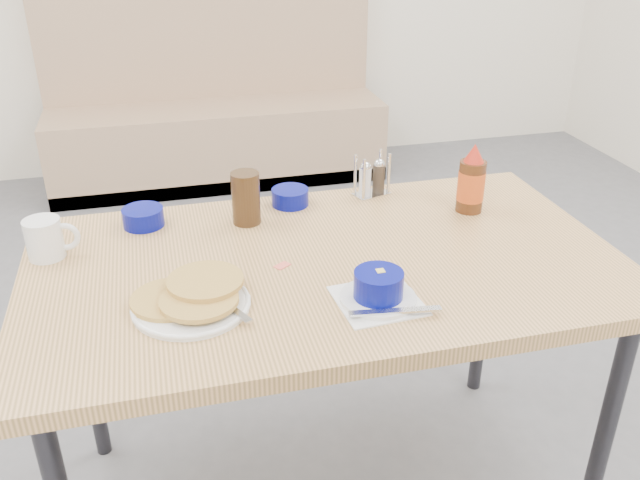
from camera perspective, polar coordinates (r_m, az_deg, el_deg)
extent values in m
cube|color=tan|center=(4.06, -8.54, 8.16)|extent=(1.90, 0.55, 0.45)
cube|color=tan|center=(4.14, -9.39, 15.59)|extent=(1.90, 0.12, 1.00)
cube|color=#2D2D33|center=(4.12, -8.36, 5.73)|extent=(1.90, 0.55, 0.08)
cube|color=tan|center=(1.61, 0.51, -2.25)|extent=(1.40, 0.80, 0.04)
cylinder|color=#2D2D33|center=(1.85, 22.87, -14.82)|extent=(0.04, 0.04, 0.72)
cylinder|color=#2D2D33|center=(2.06, -19.08, -9.18)|extent=(0.04, 0.04, 0.72)
cylinder|color=#2D2D33|center=(2.27, 13.71, -4.77)|extent=(0.04, 0.04, 0.72)
cylinder|color=white|center=(1.44, -10.79, -5.40)|extent=(0.25, 0.25, 0.01)
cylinder|color=#DCAE52|center=(1.45, -12.54, -4.87)|extent=(0.16, 0.16, 0.01)
cylinder|color=#DCAE52|center=(1.42, -10.15, -5.00)|extent=(0.16, 0.16, 0.01)
cylinder|color=#DCAE52|center=(1.46, -9.65, -3.42)|extent=(0.16, 0.16, 0.01)
cube|color=silver|center=(1.40, -7.22, -5.88)|extent=(0.06, 0.11, 0.00)
cylinder|color=white|center=(1.72, -22.21, 0.10)|extent=(0.09, 0.09, 0.10)
cylinder|color=black|center=(1.70, -22.46, 1.40)|extent=(0.07, 0.07, 0.00)
torus|color=white|center=(1.71, -20.68, 0.25)|extent=(0.07, 0.02, 0.07)
cube|color=white|center=(1.45, 4.89, -5.11)|extent=(0.18, 0.18, 0.00)
cylinder|color=white|center=(1.44, 4.90, -4.89)|extent=(0.16, 0.16, 0.01)
cylinder|color=#050B76|center=(1.43, 4.95, -3.74)|extent=(0.11, 0.11, 0.06)
cylinder|color=white|center=(1.41, 4.99, -2.95)|extent=(0.09, 0.09, 0.01)
cube|color=#F4DB60|center=(1.42, 5.11, -2.69)|extent=(0.02, 0.02, 0.01)
cube|color=silver|center=(1.39, 6.35, -5.97)|extent=(0.19, 0.04, 0.00)
cylinder|color=#050B76|center=(1.81, -14.67, 1.88)|extent=(0.11, 0.11, 0.05)
cylinder|color=#050B76|center=(1.88, -2.53, 3.65)|extent=(0.10, 0.10, 0.05)
cylinder|color=#372311|center=(1.76, -6.27, 3.54)|extent=(0.08, 0.08, 0.14)
cube|color=silver|center=(1.95, 4.35, 3.90)|extent=(0.11, 0.09, 0.00)
cylinder|color=silver|center=(1.89, 3.72, 5.12)|extent=(0.01, 0.01, 0.12)
cylinder|color=silver|center=(1.94, 5.82, 5.60)|extent=(0.01, 0.01, 0.12)
cylinder|color=silver|center=(1.92, 2.99, 5.54)|extent=(0.01, 0.01, 0.12)
cylinder|color=silver|center=(1.97, 5.07, 6.00)|extent=(0.01, 0.01, 0.12)
cylinder|color=silver|center=(1.92, 3.81, 4.92)|extent=(0.03, 0.03, 0.08)
cylinder|color=#3F3326|center=(1.95, 4.96, 5.19)|extent=(0.03, 0.03, 0.08)
cylinder|color=#47230F|center=(1.87, 12.59, 4.43)|extent=(0.07, 0.07, 0.14)
cylinder|color=#D15218|center=(1.86, 12.60, 4.51)|extent=(0.07, 0.07, 0.08)
cone|color=red|center=(1.83, 12.89, 7.17)|extent=(0.05, 0.05, 0.05)
cube|color=#F46251|center=(1.58, -3.20, -2.16)|extent=(0.04, 0.04, 0.00)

